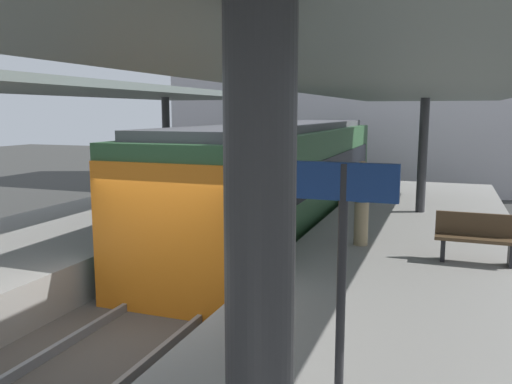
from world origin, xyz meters
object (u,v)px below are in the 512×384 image
commuter_train (284,178)px  platform_sign (343,232)px  passenger_near_bench (362,202)px  platform_bench (477,236)px

commuter_train → platform_sign: (3.58, -10.04, 0.90)m
platform_sign → passenger_near_bench: (-0.72, 5.90, -0.75)m
platform_bench → passenger_near_bench: size_ratio=0.83×
commuter_train → platform_bench: bearing=-43.2°
passenger_near_bench → platform_bench: bearing=-13.7°
platform_bench → passenger_near_bench: bearing=166.3°
commuter_train → platform_bench: commuter_train is taller
platform_bench → platform_sign: platform_sign is taller
commuter_train → platform_sign: bearing=-70.4°
platform_bench → platform_sign: 5.68m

